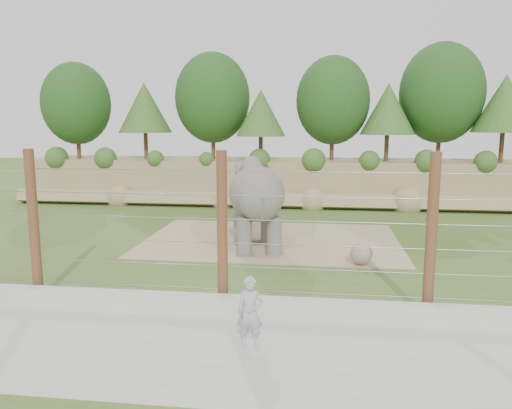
# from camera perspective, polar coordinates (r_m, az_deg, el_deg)

# --- Properties ---
(ground) EXTENTS (90.00, 90.00, 0.00)m
(ground) POSITION_cam_1_polar(r_m,az_deg,el_deg) (17.18, -0.86, -6.36)
(ground) COLOR #39561C
(ground) RESTS_ON ground
(back_embankment) EXTENTS (30.00, 5.52, 8.77)m
(back_embankment) POSITION_cam_1_polar(r_m,az_deg,el_deg) (29.11, 3.89, 8.00)
(back_embankment) COLOR #9A805A
(back_embankment) RESTS_ON ground
(dirt_patch) EXTENTS (10.00, 7.00, 0.02)m
(dirt_patch) POSITION_cam_1_polar(r_m,az_deg,el_deg) (20.00, 1.79, -4.06)
(dirt_patch) COLOR tan
(dirt_patch) RESTS_ON ground
(drain_grate) EXTENTS (1.00, 0.60, 0.03)m
(drain_grate) POSITION_cam_1_polar(r_m,az_deg,el_deg) (19.61, -1.10, -4.26)
(drain_grate) COLOR #262628
(drain_grate) RESTS_ON dirt_patch
(elephant) EXTENTS (2.64, 4.32, 3.26)m
(elephant) POSITION_cam_1_polar(r_m,az_deg,el_deg) (18.23, 0.07, -0.20)
(elephant) COLOR #5D5753
(elephant) RESTS_ON ground
(stone_ball) EXTENTS (0.74, 0.74, 0.74)m
(stone_ball) POSITION_cam_1_polar(r_m,az_deg,el_deg) (16.85, 11.90, -5.51)
(stone_ball) COLOR gray
(stone_ball) RESTS_ON dirt_patch
(retaining_wall) EXTENTS (26.00, 0.35, 0.50)m
(retaining_wall) POSITION_cam_1_polar(r_m,az_deg,el_deg) (12.42, -4.24, -11.45)
(retaining_wall) COLOR #BCB8AF
(retaining_wall) RESTS_ON ground
(walkway) EXTENTS (26.00, 4.00, 0.01)m
(walkway) POSITION_cam_1_polar(r_m,az_deg,el_deg) (10.73, -6.46, -16.41)
(walkway) COLOR #BCB8AF
(walkway) RESTS_ON ground
(barrier_fence) EXTENTS (20.26, 0.26, 4.00)m
(barrier_fence) POSITION_cam_1_polar(r_m,az_deg,el_deg) (12.39, -3.87, -3.04)
(barrier_fence) COLOR brown
(barrier_fence) RESTS_ON ground
(zookeeper) EXTENTS (0.56, 0.38, 1.52)m
(zookeeper) POSITION_cam_1_polar(r_m,az_deg,el_deg) (10.58, -0.65, -12.22)
(zookeeper) COLOR #A2A7AB
(zookeeper) RESTS_ON walkway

